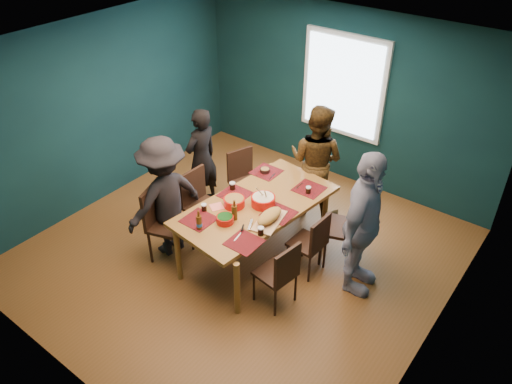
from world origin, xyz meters
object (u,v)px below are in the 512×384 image
Objects in this scene: chair_right_mid at (313,240)px; bowl_salad at (234,202)px; chair_left_far at (244,176)px; person_back at (316,161)px; dining_table at (256,209)px; chair_left_mid at (199,199)px; bowl_herbs at (225,219)px; bowl_dumpling at (263,200)px; person_right at (363,225)px; chair_right_far at (349,222)px; chair_right_near at (281,271)px; chair_left_near at (162,217)px; person_far_left at (202,158)px; cutting_board at (269,217)px; person_near_left at (165,197)px.

bowl_salad is (-0.96, -0.32, 0.35)m from chair_right_mid.
person_back is at bearing 52.53° from chair_left_far.
chair_left_mid is (-0.87, -0.13, -0.15)m from dining_table.
bowl_dumpling is at bearing 75.42° from bowl_herbs.
person_back is 1.63m from person_right.
bowl_dumpling reaches higher than chair_right_mid.
bowl_dumpling is (-0.92, -0.56, 0.26)m from chair_right_far.
bowl_dumpling is (-1.24, -0.22, -0.07)m from person_right.
person_back reaches higher than chair_left_mid.
chair_left_far reaches higher than chair_right_near.
chair_left_near is at bearing -165.51° from bowl_herbs.
person_far_left is (-0.54, -0.29, 0.23)m from chair_left_far.
bowl_herbs is at bearing 56.43° from person_far_left.
chair_left_near is 1.20× the size of chair_right_mid.
dining_table is at bearing 20.05° from chair_left_near.
chair_left_mid is 1.09× the size of chair_right_near.
person_right is (1.32, 0.25, 0.21)m from dining_table.
chair_right_far is 1.56m from bowl_herbs.
chair_right_near is at bearing -52.32° from cutting_board.
bowl_dumpling is (0.95, 0.16, 0.30)m from chair_left_mid.
chair_left_mid is 2.25m from person_right.
person_far_left reaches higher than chair_left_far.
bowl_salad is 0.36m from bowl_dumpling.
chair_left_near reaches higher than chair_left_mid.
bowl_dumpling is at bearing -169.52° from chair_right_mid.
chair_right_far is 4.95× the size of bowl_herbs.
dining_table is at bearing -157.50° from bowl_dumpling.
chair_left_near is (-0.14, -1.48, 0.07)m from chair_left_far.
chair_left_far is at bearing 155.90° from chair_right_far.
person_near_left is at bearing -99.56° from chair_left_mid.
chair_right_near reaches higher than chair_right_mid.
person_right is 6.93× the size of bowl_salad.
person_right is 6.14× the size of bowl_dumpling.
chair_left_far is 2.03m from chair_right_near.
person_far_left is 0.92× the size of person_back.
bowl_dumpling reaches higher than dining_table.
chair_right_far is at bearing 66.00° from chair_right_mid.
chair_left_near is at bearing -165.52° from chair_right_near.
chair_left_mid is 0.58× the size of person_back.
person_back reaches higher than bowl_dumpling.
person_back is at bearing 123.54° from chair_right_far.
chair_left_mid is at bearing -165.06° from dining_table.
chair_right_far reaches higher than chair_right_mid.
chair_left_mid is at bearing 153.84° from bowl_herbs.
chair_left_far is (-0.79, 0.73, -0.18)m from dining_table.
person_right reaches higher than chair_left_near.
bowl_dumpling is (1.06, 0.66, 0.04)m from person_near_left.
bowl_salad is (-0.19, -0.20, 0.13)m from dining_table.
chair_right_near is at bearing -86.83° from chair_right_mid.
chair_right_mid is 1.92m from person_near_left.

